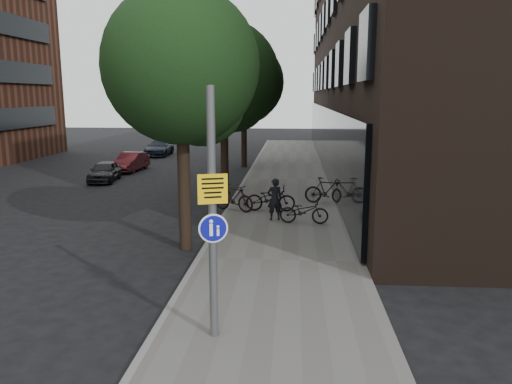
# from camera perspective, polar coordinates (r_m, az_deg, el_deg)

# --- Properties ---
(ground) EXTENTS (120.00, 120.00, 0.00)m
(ground) POSITION_cam_1_polar(r_m,az_deg,el_deg) (10.58, 0.91, -14.12)
(ground) COLOR black
(ground) RESTS_ON ground
(sidewalk) EXTENTS (4.50, 60.00, 0.12)m
(sidewalk) POSITION_cam_1_polar(r_m,az_deg,el_deg) (20.06, 3.35, -1.79)
(sidewalk) COLOR #5D5B56
(sidewalk) RESTS_ON ground
(curb_edge) EXTENTS (0.15, 60.00, 0.13)m
(curb_edge) POSITION_cam_1_polar(r_m,az_deg,el_deg) (20.22, -3.05, -1.67)
(curb_edge) COLOR slate
(curb_edge) RESTS_ON ground
(building_right_dark_brick) EXTENTS (12.00, 40.00, 18.00)m
(building_right_dark_brick) POSITION_cam_1_polar(r_m,az_deg,el_deg) (32.85, 19.29, 18.28)
(building_right_dark_brick) COLOR black
(building_right_dark_brick) RESTS_ON ground
(street_tree_near) EXTENTS (4.40, 4.40, 7.50)m
(street_tree_near) POSITION_cam_1_polar(r_m,az_deg,el_deg) (14.55, -8.15, 13.32)
(street_tree_near) COLOR black
(street_tree_near) RESTS_ON ground
(street_tree_mid) EXTENTS (5.00, 5.00, 7.80)m
(street_tree_mid) POSITION_cam_1_polar(r_m,az_deg,el_deg) (22.92, -3.49, 12.52)
(street_tree_mid) COLOR black
(street_tree_mid) RESTS_ON ground
(street_tree_far) EXTENTS (5.00, 5.00, 7.80)m
(street_tree_far) POSITION_cam_1_polar(r_m,az_deg,el_deg) (31.86, -1.25, 12.10)
(street_tree_far) COLOR black
(street_tree_far) RESTS_ON ground
(signpost) EXTENTS (0.51, 0.18, 4.54)m
(signpost) POSITION_cam_1_polar(r_m,az_deg,el_deg) (8.85, -5.01, -2.62)
(signpost) COLOR #595B5E
(signpost) RESTS_ON sidewalk
(pedestrian) EXTENTS (0.63, 0.51, 1.50)m
(pedestrian) POSITION_cam_1_polar(r_m,az_deg,el_deg) (17.68, 2.14, -0.83)
(pedestrian) COLOR black
(pedestrian) RESTS_ON sidewalk
(parked_bike_facade_near) EXTENTS (1.71, 0.69, 0.88)m
(parked_bike_facade_near) POSITION_cam_1_polar(r_m,az_deg,el_deg) (17.32, 5.51, -2.17)
(parked_bike_facade_near) COLOR black
(parked_bike_facade_near) RESTS_ON sidewalk
(parked_bike_facade_far) EXTENTS (1.86, 0.77, 1.08)m
(parked_bike_facade_far) POSITION_cam_1_polar(r_m,az_deg,el_deg) (20.61, 8.08, 0.17)
(parked_bike_facade_far) COLOR black
(parked_bike_facade_far) RESTS_ON sidewalk
(parked_bike_curb_near) EXTENTS (1.90, 0.68, 0.99)m
(parked_bike_curb_near) POSITION_cam_1_polar(r_m,az_deg,el_deg) (19.10, 1.67, -0.72)
(parked_bike_curb_near) COLOR black
(parked_bike_curb_near) RESTS_ON sidewalk
(parked_bike_curb_far) EXTENTS (1.78, 1.24, 1.05)m
(parked_bike_curb_far) POSITION_cam_1_polar(r_m,az_deg,el_deg) (19.09, -2.56, -0.64)
(parked_bike_curb_far) COLOR black
(parked_bike_curb_far) RESTS_ON sidewalk
(parked_car_near) EXTENTS (1.62, 3.27, 1.07)m
(parked_car_near) POSITION_cam_1_polar(r_m,az_deg,el_deg) (27.61, -16.93, 2.27)
(parked_car_near) COLOR black
(parked_car_near) RESTS_ON ground
(parked_car_mid) EXTENTS (1.46, 3.46, 1.11)m
(parked_car_mid) POSITION_cam_1_polar(r_m,az_deg,el_deg) (31.04, -14.11, 3.37)
(parked_car_mid) COLOR #55181D
(parked_car_mid) RESTS_ON ground
(parked_car_far) EXTENTS (1.72, 4.04, 1.16)m
(parked_car_far) POSITION_cam_1_polar(r_m,az_deg,el_deg) (38.77, -10.98, 4.99)
(parked_car_far) COLOR black
(parked_car_far) RESTS_ON ground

